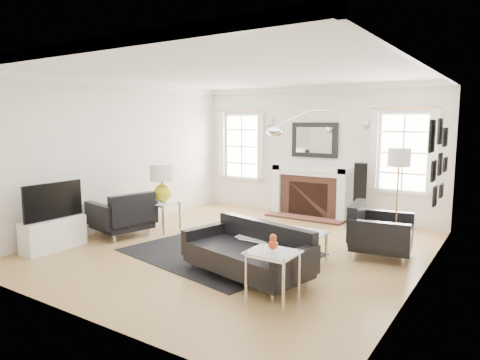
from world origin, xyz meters
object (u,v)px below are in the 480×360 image
Objects in this scene: fireplace at (310,192)px; arc_floor_lamp at (321,162)px; coffee_table at (284,236)px; armchair_left at (124,216)px; gourd_lamp at (162,180)px; armchair_right at (377,232)px; sofa at (250,254)px.

arc_floor_lamp is at bearing -53.65° from fireplace.
coffee_table is at bearing -79.53° from arc_floor_lamp.
fireplace is at bearing 126.35° from arc_floor_lamp.
coffee_table is (3.11, 0.21, 0.05)m from armchair_left.
gourd_lamp is at bearing 56.04° from armchair_left.
armchair_right is 1.08× the size of coffee_table.
fireplace is at bearing 57.43° from gourd_lamp.
coffee_table is at bearing -72.55° from fireplace.
coffee_table is (-1.02, -1.13, 0.05)m from armchair_right.
fireplace is 1.56× the size of armchair_right.
sofa is at bearing -9.47° from armchair_left.
armchair_right is 1.52m from coffee_table.
arc_floor_lamp is (-0.44, 2.37, 0.86)m from coffee_table.
arc_floor_lamp is at bearing 100.47° from coffee_table.
gourd_lamp is at bearing -138.80° from arc_floor_lamp.
fireplace is at bearing 102.47° from sofa.
armchair_right is 2.12m from arc_floor_lamp.
armchair_left reaches higher than armchair_right.
armchair_right is (4.13, 1.33, -0.00)m from armchair_left.
armchair_left is 1.13× the size of coffee_table.
gourd_lamp is 0.30× the size of arc_floor_lamp.
arc_floor_lamp reaches higher than gourd_lamp.
sofa is 2.16m from armchair_right.
fireplace is 3.26m from gourd_lamp.
armchair_right reaches higher than coffee_table.
fireplace is 1.16m from arc_floor_lamp.
arc_floor_lamp is at bearing 44.00° from armchair_left.
coffee_table is 2.56m from arc_floor_lamp.
coffee_table is at bearing 3.77° from armchair_left.
sofa is 2.87m from gourd_lamp.
fireplace reaches higher than armchair_left.
armchair_left is at bearing 170.53° from sofa.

